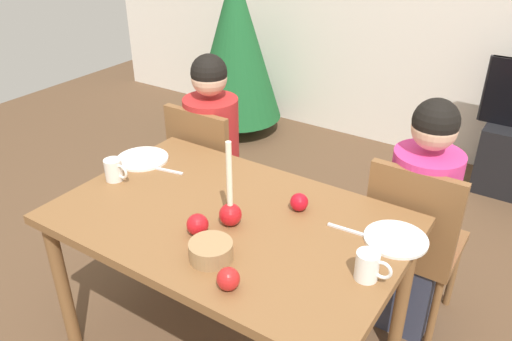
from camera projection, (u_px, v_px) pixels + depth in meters
The scene contains 17 objects.
dining_table at pixel (229, 233), 2.08m from camera, with size 1.40×0.90×0.75m.
chair_left at pixel (210, 170), 2.88m from camera, with size 0.40×0.40×0.90m.
chair_right at pixel (413, 237), 2.32m from camera, with size 0.40×0.40×0.90m.
person_left_child at pixel (213, 159), 2.88m from camera, with size 0.30×0.30×1.17m.
person_right_child at pixel (417, 224), 2.31m from camera, with size 0.30×0.30×1.17m.
christmas_tree at pixel (236, 44), 4.25m from camera, with size 0.78×0.78×1.50m.
candle_centerpiece at pixel (230, 209), 1.96m from camera, with size 0.09×0.09×0.36m.
plate_left at pixel (142, 159), 2.47m from camera, with size 0.25×0.25×0.01m, color white.
plate_right at pixel (396, 239), 1.90m from camera, with size 0.24×0.24×0.01m, color white.
mug_left at pixel (114, 170), 2.28m from camera, with size 0.13×0.08×0.10m.
mug_right at pixel (368, 266), 1.69m from camera, with size 0.13×0.08×0.10m.
fork_left at pixel (166, 170), 2.38m from camera, with size 0.18×0.01×0.01m, color silver.
fork_right at pixel (350, 231), 1.95m from camera, with size 0.18×0.01×0.01m, color silver.
bowl_walnuts at pixel (211, 251), 1.79m from camera, with size 0.16×0.16×0.07m, color #99754C.
apple_near_candle at pixel (198, 225), 1.92m from camera, with size 0.08×0.08×0.08m, color red.
apple_by_left_plate at pixel (228, 279), 1.65m from camera, with size 0.08×0.08×0.08m, color red.
apple_by_right_mug at pixel (299, 202), 2.07m from camera, with size 0.08×0.08×0.08m, color red.
Camera 1 is at (1.02, -1.36, 1.89)m, focal length 35.64 mm.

